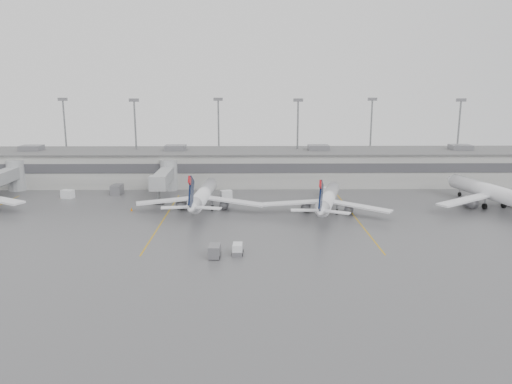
{
  "coord_description": "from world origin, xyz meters",
  "views": [
    {
      "loc": [
        -1.84,
        -63.42,
        23.79
      ],
      "look_at": [
        -0.75,
        24.0,
        5.0
      ],
      "focal_mm": 35.0,
      "sensor_mm": 36.0,
      "label": 1
    }
  ],
  "objects_px": {
    "jet_mid_left": "(202,196)",
    "jet_far_right": "(494,192)",
    "baggage_tug": "(238,250)",
    "jet_mid_right": "(327,199)"
  },
  "relations": [
    {
      "from": "jet_mid_left",
      "to": "jet_far_right",
      "type": "bearing_deg",
      "value": 4.61
    },
    {
      "from": "baggage_tug",
      "to": "jet_mid_right",
      "type": "bearing_deg",
      "value": 57.13
    },
    {
      "from": "baggage_tug",
      "to": "jet_far_right",
      "type": "bearing_deg",
      "value": 30.82
    },
    {
      "from": "jet_far_right",
      "to": "jet_mid_left",
      "type": "bearing_deg",
      "value": 169.09
    },
    {
      "from": "jet_mid_right",
      "to": "jet_far_right",
      "type": "relative_size",
      "value": 0.86
    },
    {
      "from": "jet_mid_left",
      "to": "jet_far_right",
      "type": "distance_m",
      "value": 57.17
    },
    {
      "from": "jet_mid_left",
      "to": "jet_far_right",
      "type": "relative_size",
      "value": 0.91
    },
    {
      "from": "jet_mid_left",
      "to": "baggage_tug",
      "type": "distance_m",
      "value": 27.44
    },
    {
      "from": "jet_mid_left",
      "to": "baggage_tug",
      "type": "bearing_deg",
      "value": -70.36
    },
    {
      "from": "jet_mid_left",
      "to": "jet_mid_right",
      "type": "distance_m",
      "value": 24.04
    }
  ]
}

